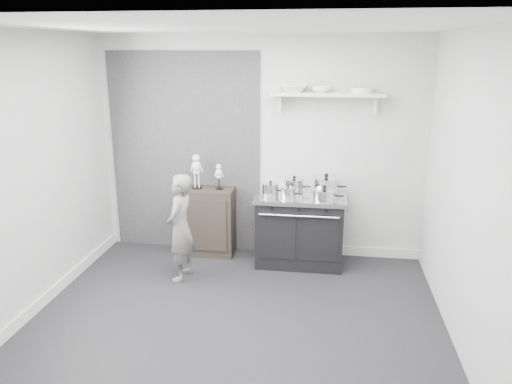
% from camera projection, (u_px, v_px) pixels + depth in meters
% --- Properties ---
extents(ground, '(4.00, 4.00, 0.00)m').
position_uv_depth(ground, '(234.00, 321.00, 4.80)').
color(ground, black).
rests_on(ground, ground).
extents(room_shell, '(4.02, 3.62, 2.71)m').
position_uv_depth(room_shell, '(225.00, 151.00, 4.49)').
color(room_shell, '#B3B3B0').
rests_on(room_shell, ground).
extents(wall_shelf, '(1.30, 0.26, 0.24)m').
position_uv_depth(wall_shelf, '(328.00, 95.00, 5.72)').
color(wall_shelf, silver).
rests_on(wall_shelf, room_shell).
extents(stove, '(1.07, 0.67, 0.86)m').
position_uv_depth(stove, '(300.00, 229.00, 6.00)').
color(stove, black).
rests_on(stove, ground).
extents(side_cabinet, '(0.66, 0.38, 0.85)m').
position_uv_depth(side_cabinet, '(208.00, 221.00, 6.29)').
color(side_cabinet, black).
rests_on(side_cabinet, ground).
extents(child, '(0.34, 0.47, 1.22)m').
position_uv_depth(child, '(181.00, 228.00, 5.54)').
color(child, slate).
rests_on(child, ground).
extents(pot_front_left, '(0.28, 0.20, 0.19)m').
position_uv_depth(pot_front_left, '(270.00, 189.00, 5.83)').
color(pot_front_left, silver).
rests_on(pot_front_left, stove).
extents(pot_back_left, '(0.31, 0.23, 0.21)m').
position_uv_depth(pot_back_left, '(294.00, 185.00, 5.98)').
color(pot_back_left, silver).
rests_on(pot_back_left, stove).
extents(pot_back_right, '(0.39, 0.31, 0.25)m').
position_uv_depth(pot_back_right, '(326.00, 185.00, 5.93)').
color(pot_back_right, silver).
rests_on(pot_back_right, stove).
extents(pot_front_right, '(0.35, 0.26, 0.18)m').
position_uv_depth(pot_front_right, '(324.00, 195.00, 5.67)').
color(pot_front_right, silver).
rests_on(pot_front_right, stove).
extents(pot_front_center, '(0.25, 0.17, 0.16)m').
position_uv_depth(pot_front_center, '(288.00, 193.00, 5.75)').
color(pot_front_center, silver).
rests_on(pot_front_center, stove).
extents(skeleton_full, '(0.14, 0.09, 0.49)m').
position_uv_depth(skeleton_full, '(197.00, 169.00, 6.12)').
color(skeleton_full, silver).
rests_on(skeleton_full, side_cabinet).
extents(skeleton_torso, '(0.10, 0.06, 0.36)m').
position_uv_depth(skeleton_torso, '(219.00, 175.00, 6.10)').
color(skeleton_torso, silver).
rests_on(skeleton_torso, side_cabinet).
extents(bowl_large, '(0.32, 0.32, 0.08)m').
position_uv_depth(bowl_large, '(294.00, 88.00, 5.75)').
color(bowl_large, white).
rests_on(bowl_large, wall_shelf).
extents(bowl_small, '(0.22, 0.22, 0.07)m').
position_uv_depth(bowl_small, '(321.00, 89.00, 5.70)').
color(bowl_small, white).
rests_on(bowl_small, wall_shelf).
extents(plate_stack, '(0.25, 0.25, 0.06)m').
position_uv_depth(plate_stack, '(362.00, 90.00, 5.64)').
color(plate_stack, silver).
rests_on(plate_stack, wall_shelf).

